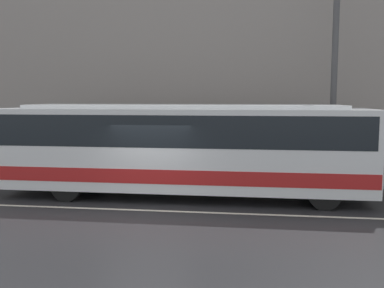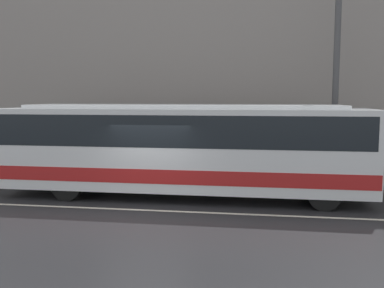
% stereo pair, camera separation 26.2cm
% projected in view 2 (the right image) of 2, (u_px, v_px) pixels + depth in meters
% --- Properties ---
extents(ground_plane, '(60.00, 60.00, 0.00)m').
position_uv_depth(ground_plane, '(145.00, 210.00, 12.72)').
color(ground_plane, '#262628').
extents(sidewalk, '(60.00, 2.38, 0.13)m').
position_uv_depth(sidewalk, '(177.00, 176.00, 17.81)').
color(sidewalk, '#A09E99').
rests_on(sidewalk, ground_plane).
extents(building_facade, '(60.00, 0.35, 11.00)m').
position_uv_depth(building_facade, '(183.00, 52.00, 18.55)').
color(building_facade, gray).
rests_on(building_facade, ground_plane).
extents(lane_stripe, '(54.00, 0.14, 0.01)m').
position_uv_depth(lane_stripe, '(145.00, 210.00, 12.72)').
color(lane_stripe, beige).
rests_on(lane_stripe, ground_plane).
extents(transit_bus, '(12.09, 2.55, 3.10)m').
position_uv_depth(transit_bus, '(183.00, 145.00, 14.26)').
color(transit_bus, white).
rests_on(transit_bus, ground_plane).
extents(utility_pole_near, '(0.23, 0.23, 8.57)m').
position_uv_depth(utility_pole_near, '(336.00, 68.00, 15.79)').
color(utility_pole_near, '#4C4C4F').
rests_on(utility_pole_near, sidewalk).
extents(pedestrian_waiting, '(0.36, 0.36, 1.55)m').
position_uv_depth(pedestrian_waiting, '(102.00, 154.00, 18.76)').
color(pedestrian_waiting, '#333338').
rests_on(pedestrian_waiting, sidewalk).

